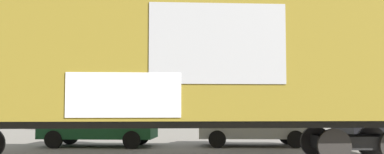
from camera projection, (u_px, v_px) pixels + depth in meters
The scene contains 5 objects.
freight_car at pixel (156, 56), 12.40m from camera, with size 15.74×3.70×5.07m.
flagpole at pixel (152, 39), 24.69m from camera, with size 0.68×1.59×8.14m.
hillside at pixel (176, 88), 82.87m from camera, with size 156.00×41.13×14.47m.
parked_car_green at pixel (97, 124), 17.03m from camera, with size 4.38×2.24×1.72m.
parked_car_silver at pixel (252, 124), 17.19m from camera, with size 4.28×2.09×1.75m.
Camera 1 is at (2.21, -12.34, 1.48)m, focal length 41.74 mm.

